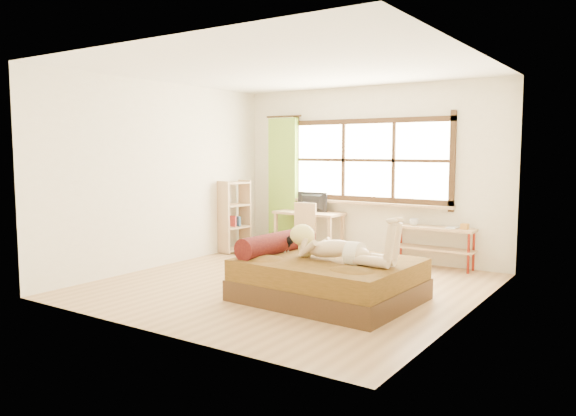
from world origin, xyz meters
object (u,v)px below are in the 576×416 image
Objects in this scene: desk at (309,218)px; pipe_shelf at (434,238)px; bed at (325,277)px; kitten at (282,242)px; chair at (302,228)px; woman at (338,236)px; bookshelf at (234,216)px.

pipe_shelf is (2.07, 0.12, -0.17)m from desk.
kitten is (-0.67, 0.10, 0.33)m from bed.
chair is at bearing 118.03° from kitten.
kitten reaches higher than pipe_shelf.
woman is 2.47m from pipe_shelf.
desk is (-1.83, 2.32, -0.15)m from woman.
desk reaches higher than kitten.
chair is at bearing -165.29° from pipe_shelf.
bed is 1.64× the size of bookshelf.
pipe_shelf is (0.24, 2.44, -0.32)m from woman.
kitten is 2.00m from chair.
kitten is 2.70m from bookshelf.
desk is (-1.63, 2.27, 0.35)m from bed.
bed is at bearing -50.59° from chair.
bed reaches higher than desk.
bookshelf is (-3.23, -0.62, 0.17)m from pipe_shelf.
kitten is 0.25× the size of desk.
kitten is at bearing -63.99° from chair.
woman is 1.10× the size of pipe_shelf.
bed is at bearing -53.74° from desk.
pipe_shelf is at bearing 66.67° from kitten.
bed is 6.90× the size of kitten.
pipe_shelf is 1.01× the size of bookshelf.
woman is 3.50m from bookshelf.
bed is 2.45m from chair.
chair is at bearing 134.09° from woman.
bed is 1.48× the size of woman.
bookshelf is at bearing 151.24° from woman.
chair is at bearing 14.41° from bookshelf.
pipe_shelf is at bearing 19.34° from bookshelf.
chair is (0.10, -0.37, -0.12)m from desk.
woman is at bearing -47.94° from chair.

